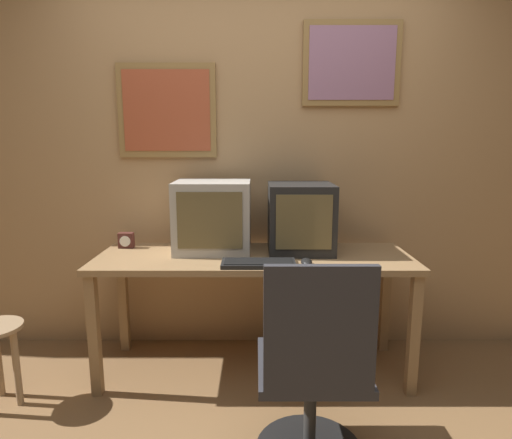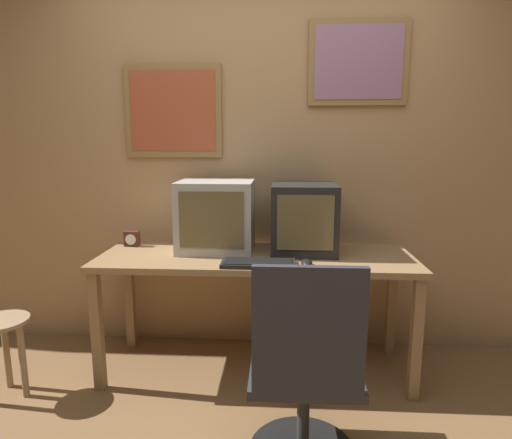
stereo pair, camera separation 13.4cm
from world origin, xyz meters
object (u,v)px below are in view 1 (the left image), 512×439
(monitor_left, at_px, (215,216))
(desk_clock, at_px, (128,240))
(office_chair, at_px, (315,381))
(mouse_near_keyboard, at_px, (308,262))
(keyboard_main, at_px, (260,263))
(monitor_right, at_px, (302,218))

(monitor_left, bearing_deg, desk_clock, 173.11)
(office_chair, bearing_deg, mouse_near_keyboard, 86.78)
(keyboard_main, bearing_deg, office_chair, -68.64)
(monitor_right, bearing_deg, monitor_left, 179.84)
(monitor_left, height_order, office_chair, monitor_left)
(desk_clock, relative_size, office_chair, 0.10)
(desk_clock, bearing_deg, keyboard_main, -25.02)
(keyboard_main, distance_m, mouse_near_keyboard, 0.26)
(monitor_right, height_order, desk_clock, monitor_right)
(monitor_right, relative_size, desk_clock, 4.27)
(monitor_left, distance_m, mouse_near_keyboard, 0.66)
(keyboard_main, height_order, desk_clock, desk_clock)
(desk_clock, height_order, office_chair, office_chair)
(mouse_near_keyboard, xyz_separation_m, desk_clock, (-1.10, 0.39, 0.03))
(monitor_left, relative_size, monitor_right, 1.09)
(monitor_right, bearing_deg, office_chair, -91.84)
(monitor_right, distance_m, mouse_near_keyboard, 0.37)
(mouse_near_keyboard, relative_size, office_chair, 0.11)
(desk_clock, distance_m, office_chair, 1.50)
(keyboard_main, relative_size, office_chair, 0.42)
(keyboard_main, height_order, mouse_near_keyboard, mouse_near_keyboard)
(monitor_left, relative_size, desk_clock, 4.67)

